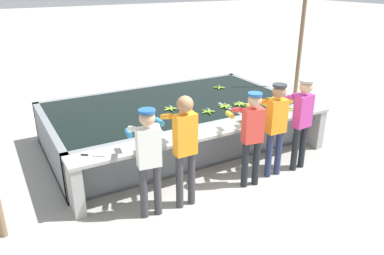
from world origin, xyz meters
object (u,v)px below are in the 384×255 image
(worker_4, at_px, (301,116))
(banana_bunch_ledge_2, at_px, (295,109))
(worker_2, at_px, (252,131))
(support_post_right, at_px, (299,53))
(banana_bunch_floating_2, at_px, (208,111))
(banana_bunch_ledge_0, at_px, (269,118))
(banana_bunch_floating_5, at_px, (219,87))
(banana_bunch_floating_1, at_px, (170,109))
(banana_bunch_floating_3, at_px, (273,99))
(banana_bunch_floating_4, at_px, (240,104))
(banana_bunch_floating_0, at_px, (225,106))
(knife_0, at_px, (89,155))
(banana_bunch_ledge_1, at_px, (247,121))
(knife_1, at_px, (188,134))
(worker_3, at_px, (275,121))
(worker_0, at_px, (148,153))
(worker_1, at_px, (184,141))

(worker_4, distance_m, banana_bunch_ledge_2, 0.74)
(worker_2, distance_m, support_post_right, 3.41)
(banana_bunch_floating_2, distance_m, banana_bunch_ledge_0, 1.14)
(banana_bunch_floating_2, distance_m, banana_bunch_floating_5, 1.64)
(banana_bunch_floating_1, distance_m, banana_bunch_floating_3, 2.17)
(banana_bunch_floating_5, bearing_deg, worker_2, -113.07)
(banana_bunch_floating_5, height_order, banana_bunch_ledge_0, banana_bunch_ledge_0)
(worker_2, distance_m, banana_bunch_floating_4, 1.64)
(banana_bunch_floating_0, height_order, banana_bunch_floating_1, same)
(worker_2, distance_m, knife_0, 2.47)
(banana_bunch_ledge_0, bearing_deg, support_post_right, 34.99)
(banana_bunch_floating_5, xyz_separation_m, banana_bunch_ledge_0, (-0.31, -2.10, 0.00))
(banana_bunch_ledge_1, height_order, knife_1, banana_bunch_ledge_1)
(worker_3, bearing_deg, support_post_right, 39.08)
(banana_bunch_floating_3, distance_m, banana_bunch_ledge_0, 1.17)
(worker_4, relative_size, knife_1, 4.67)
(worker_0, relative_size, worker_2, 1.02)
(banana_bunch_floating_3, height_order, banana_bunch_floating_4, same)
(worker_0, distance_m, worker_2, 1.74)
(banana_bunch_floating_4, bearing_deg, banana_bunch_ledge_0, -90.85)
(banana_bunch_ledge_2, bearing_deg, banana_bunch_ledge_1, -177.96)
(worker_1, height_order, banana_bunch_ledge_2, worker_1)
(worker_4, xyz_separation_m, banana_bunch_floating_2, (-1.05, 1.31, -0.14))
(worker_3, distance_m, banana_bunch_floating_0, 1.39)
(banana_bunch_ledge_0, bearing_deg, banana_bunch_ledge_2, 9.38)
(banana_bunch_ledge_1, xyz_separation_m, knife_0, (-2.74, 0.06, -0.01))
(knife_0, bearing_deg, banana_bunch_ledge_1, -1.16)
(worker_1, relative_size, banana_bunch_floating_5, 7.09)
(worker_4, bearing_deg, banana_bunch_floating_5, 89.53)
(banana_bunch_floating_1, relative_size, banana_bunch_ledge_2, 1.00)
(knife_0, bearing_deg, banana_bunch_floating_4, 13.70)
(banana_bunch_floating_5, bearing_deg, banana_bunch_ledge_1, -110.53)
(banana_bunch_floating_0, bearing_deg, worker_2, -108.59)
(banana_bunch_floating_5, distance_m, banana_bunch_ledge_1, 2.16)
(banana_bunch_ledge_2, height_order, knife_1, banana_bunch_ledge_2)
(worker_4, relative_size, banana_bunch_ledge_0, 5.79)
(knife_1, bearing_deg, banana_bunch_floating_1, 76.88)
(banana_bunch_floating_2, xyz_separation_m, knife_1, (-0.83, -0.74, -0.01))
(banana_bunch_floating_4, bearing_deg, knife_1, -153.59)
(worker_3, relative_size, knife_0, 5.30)
(worker_0, relative_size, banana_bunch_ledge_0, 5.75)
(worker_2, relative_size, knife_1, 4.55)
(worker_4, relative_size, banana_bunch_ledge_1, 5.92)
(worker_0, xyz_separation_m, worker_3, (2.28, 0.05, 0.01))
(worker_4, relative_size, banana_bunch_floating_0, 5.76)
(worker_0, height_order, banana_bunch_floating_2, worker_0)
(worker_2, bearing_deg, banana_bunch_floating_4, 60.15)
(banana_bunch_ledge_0, distance_m, knife_0, 3.19)
(support_post_right, bearing_deg, knife_1, -160.52)
(worker_1, distance_m, knife_1, 0.76)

